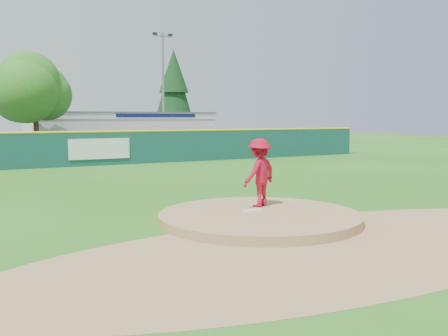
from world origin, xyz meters
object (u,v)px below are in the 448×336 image
pitcher (259,173)px  conifer_tree (174,91)px  van (152,147)px  deciduous_tree (35,92)px  light_pole_right (163,86)px  pool_building_grp (119,131)px

pitcher → conifer_tree: bearing=-130.3°
conifer_tree → pitcher: bearing=-109.5°
pitcher → conifer_tree: (12.45, 35.14, 4.30)m
van → deciduous_tree: size_ratio=0.70×
van → conifer_tree: size_ratio=0.54×
van → deciduous_tree: deciduous_tree is taller
van → light_pole_right: bearing=-45.5°
van → light_pole_right: light_pole_right is taller
van → pool_building_grp: pool_building_grp is taller
deciduous_tree → light_pole_right: bearing=20.0°
van → pool_building_grp: (0.77, 10.07, 0.93)m
pool_building_grp → conifer_tree: conifer_tree is taller
pitcher → van: pitcher is taller
conifer_tree → light_pole_right: (-4.00, -7.00, 0.00)m
conifer_tree → pool_building_grp: bearing=-150.2°
pool_building_grp → conifer_tree: (7.00, 4.01, 3.88)m
deciduous_tree → van: bearing=-23.0°
van → conifer_tree: 16.78m
deciduous_tree → conifer_tree: size_ratio=0.77×
pitcher → pool_building_grp: 31.61m
conifer_tree → light_pole_right: size_ratio=0.95×
conifer_tree → van: bearing=-118.9°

